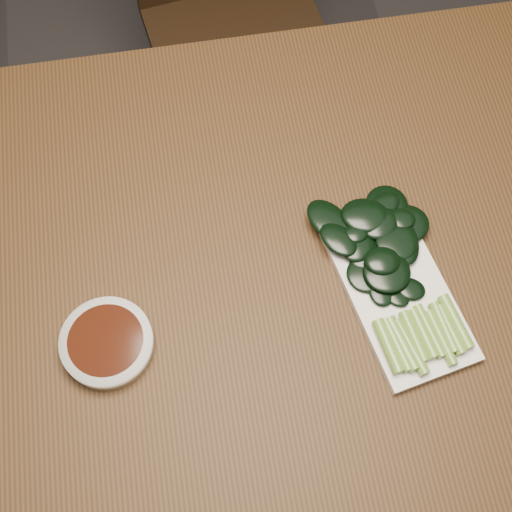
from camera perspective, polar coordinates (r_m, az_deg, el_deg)
name	(u,v)px	position (r m, az deg, el deg)	size (l,w,h in m)	color
ground	(255,391)	(1.71, -0.05, -10.73)	(6.00, 6.00, 0.00)	#302E2E
table	(255,280)	(1.06, -0.08, -1.92)	(1.40, 0.80, 0.75)	#402812
chair_far	(232,7)	(1.63, -1.92, 19.27)	(0.43, 0.43, 0.89)	black
sauce_bowl	(107,343)	(0.96, -11.82, -6.84)	(0.12, 0.12, 0.03)	white
serving_plate	(395,288)	(0.99, 11.08, -2.51)	(0.18, 0.29, 0.01)	white
gai_lan	(387,263)	(0.98, 10.44, -0.52)	(0.19, 0.28, 0.03)	#73A338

